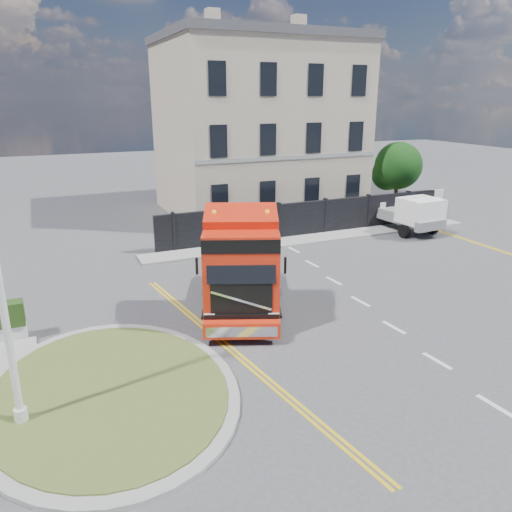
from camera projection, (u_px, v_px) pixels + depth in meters
name	position (u px, v px, depth m)	size (l,w,h in m)	color
ground	(289.00, 310.00, 18.77)	(120.00, 120.00, 0.00)	#424244
traffic_island	(110.00, 392.00, 13.44)	(6.80, 6.80, 0.17)	gray
hoarding_fence	(318.00, 218.00, 28.83)	(18.80, 0.25, 2.00)	black
georgian_building	(257.00, 126.00, 33.70)	(12.30, 10.30, 12.80)	#B4A38F
tree	(396.00, 168.00, 33.91)	(3.20, 3.20, 4.80)	#382619
pavement_far	(317.00, 238.00, 28.12)	(20.00, 1.60, 0.12)	gray
truck	(241.00, 270.00, 17.71)	(4.78, 7.06, 3.97)	black
flatbed_pickup	(412.00, 214.00, 29.00)	(2.34, 5.32, 2.18)	slate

